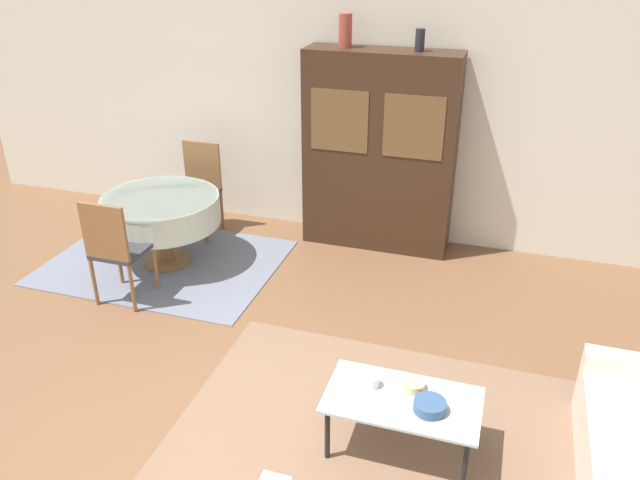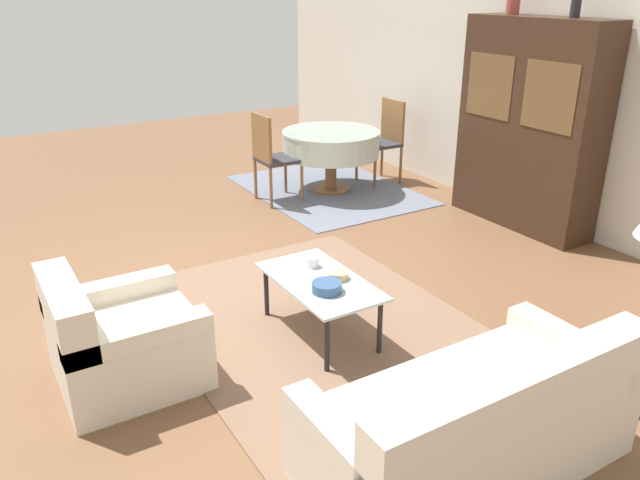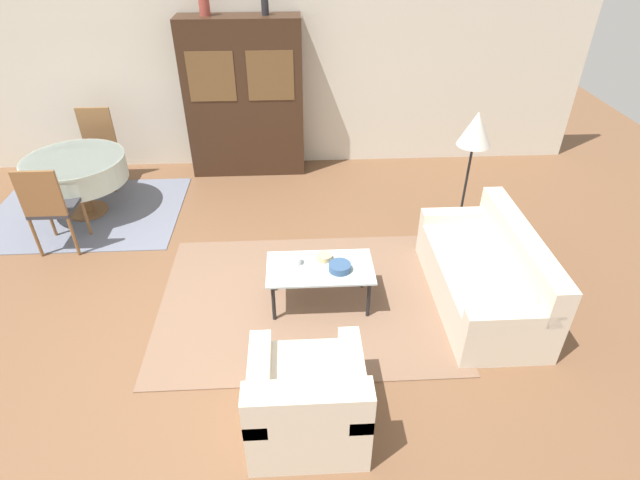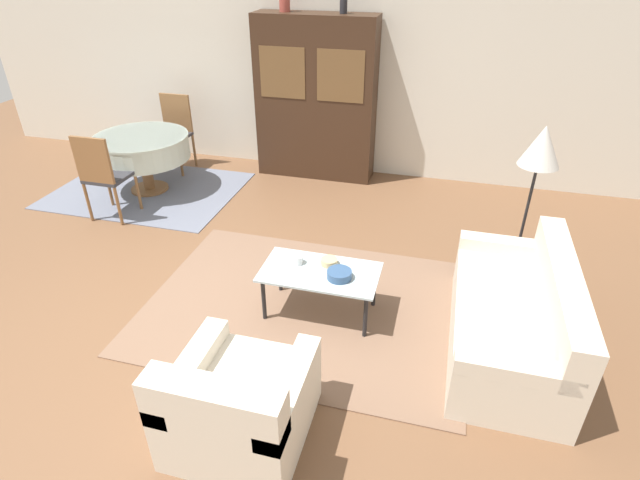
% 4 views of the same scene
% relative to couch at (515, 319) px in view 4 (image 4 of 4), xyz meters
% --- Properties ---
extents(ground_plane, '(14.00, 14.00, 0.00)m').
position_rel_couch_xyz_m(ground_plane, '(-2.70, -0.30, -0.29)').
color(ground_plane, brown).
extents(wall_back, '(10.00, 0.06, 2.70)m').
position_rel_couch_xyz_m(wall_back, '(-2.70, 3.33, 1.06)').
color(wall_back, beige).
rests_on(wall_back, ground_plane).
extents(area_rug, '(2.85, 2.12, 0.01)m').
position_rel_couch_xyz_m(area_rug, '(-1.74, 0.09, -0.29)').
color(area_rug, brown).
rests_on(area_rug, ground_plane).
extents(dining_rug, '(2.36, 1.75, 0.01)m').
position_rel_couch_xyz_m(dining_rug, '(-4.47, 1.90, -0.29)').
color(dining_rug, slate).
rests_on(dining_rug, ground_plane).
extents(couch, '(0.84, 1.74, 0.79)m').
position_rel_couch_xyz_m(couch, '(0.00, 0.00, 0.00)').
color(couch, beige).
rests_on(couch, ground_plane).
extents(armchair, '(0.84, 0.87, 0.77)m').
position_rel_couch_xyz_m(armchair, '(-1.77, -1.35, -0.00)').
color(armchair, beige).
rests_on(armchair, ground_plane).
extents(coffee_table, '(1.00, 0.55, 0.43)m').
position_rel_couch_xyz_m(coffee_table, '(-1.60, 0.04, 0.11)').
color(coffee_table, black).
rests_on(coffee_table, area_rug).
extents(display_cabinet, '(1.57, 0.46, 2.10)m').
position_rel_couch_xyz_m(display_cabinet, '(-2.46, 3.05, 0.76)').
color(display_cabinet, '#382316').
rests_on(display_cabinet, ground_plane).
extents(dining_table, '(1.18, 1.18, 0.74)m').
position_rel_couch_xyz_m(dining_table, '(-4.45, 1.92, 0.31)').
color(dining_table, brown).
rests_on(dining_table, dining_rug).
extents(dining_chair_near, '(0.44, 0.44, 1.03)m').
position_rel_couch_xyz_m(dining_chair_near, '(-4.45, 1.10, 0.30)').
color(dining_chair_near, brown).
rests_on(dining_chair_near, dining_rug).
extents(dining_chair_far, '(0.44, 0.44, 1.03)m').
position_rel_couch_xyz_m(dining_chair_far, '(-4.45, 2.73, 0.30)').
color(dining_chair_far, brown).
rests_on(dining_chair_far, dining_rug).
extents(floor_lamp, '(0.36, 0.36, 1.48)m').
position_rel_couch_xyz_m(floor_lamp, '(0.11, 1.24, 0.95)').
color(floor_lamp, black).
rests_on(floor_lamp, ground_plane).
extents(cup, '(0.10, 0.10, 0.08)m').
position_rel_couch_xyz_m(cup, '(-1.82, 0.10, 0.19)').
color(cup, white).
rests_on(cup, coffee_table).
extents(bowl, '(0.21, 0.21, 0.07)m').
position_rel_couch_xyz_m(bowl, '(-1.42, -0.02, 0.19)').
color(bowl, '#33517A').
rests_on(bowl, coffee_table).
extents(bowl_small, '(0.15, 0.15, 0.06)m').
position_rel_couch_xyz_m(bowl_small, '(-1.55, 0.16, 0.18)').
color(bowl_small, tan).
rests_on(bowl_small, coffee_table).
extents(vase_short, '(0.09, 0.09, 0.21)m').
position_rel_couch_xyz_m(vase_short, '(-2.12, 3.05, 1.92)').
color(vase_short, '#232328').
rests_on(vase_short, display_cabinet).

